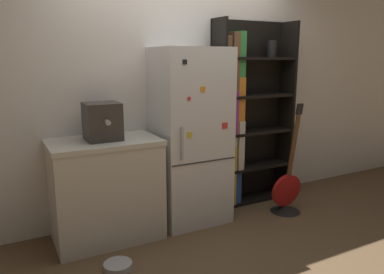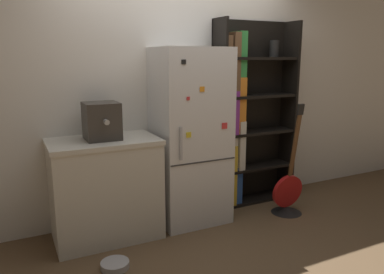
{
  "view_description": "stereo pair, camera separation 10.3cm",
  "coord_description": "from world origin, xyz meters",
  "px_view_note": "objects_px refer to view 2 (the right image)",
  "views": [
    {
      "loc": [
        -1.68,
        -3.03,
        1.63
      ],
      "look_at": [
        0.01,
        0.15,
        0.86
      ],
      "focal_mm": 35.0,
      "sensor_mm": 36.0,
      "label": 1
    },
    {
      "loc": [
        -1.59,
        -3.08,
        1.63
      ],
      "look_at": [
        0.01,
        0.15,
        0.86
      ],
      "focal_mm": 35.0,
      "sensor_mm": 36.0,
      "label": 2
    }
  ],
  "objects_px": {
    "espresso_machine": "(102,121)",
    "pet_bowl": "(115,264)",
    "guitar": "(287,198)",
    "refrigerator": "(190,137)",
    "bookshelf": "(243,119)"
  },
  "relations": [
    {
      "from": "bookshelf",
      "to": "espresso_machine",
      "type": "bearing_deg",
      "value": -174.05
    },
    {
      "from": "espresso_machine",
      "to": "guitar",
      "type": "height_order",
      "value": "espresso_machine"
    },
    {
      "from": "refrigerator",
      "to": "pet_bowl",
      "type": "distance_m",
      "value": 1.39
    },
    {
      "from": "refrigerator",
      "to": "pet_bowl",
      "type": "bearing_deg",
      "value": -148.72
    },
    {
      "from": "refrigerator",
      "to": "espresso_machine",
      "type": "bearing_deg",
      "value": 179.79
    },
    {
      "from": "pet_bowl",
      "to": "espresso_machine",
      "type": "bearing_deg",
      "value": 81.91
    },
    {
      "from": "bookshelf",
      "to": "pet_bowl",
      "type": "height_order",
      "value": "bookshelf"
    },
    {
      "from": "guitar",
      "to": "pet_bowl",
      "type": "bearing_deg",
      "value": -172.7
    },
    {
      "from": "guitar",
      "to": "refrigerator",
      "type": "bearing_deg",
      "value": 161.67
    },
    {
      "from": "espresso_machine",
      "to": "guitar",
      "type": "bearing_deg",
      "value": -10.11
    },
    {
      "from": "pet_bowl",
      "to": "refrigerator",
      "type": "bearing_deg",
      "value": 31.28
    },
    {
      "from": "espresso_machine",
      "to": "guitar",
      "type": "xyz_separation_m",
      "value": [
        1.86,
        -0.33,
        -0.92
      ]
    },
    {
      "from": "espresso_machine",
      "to": "pet_bowl",
      "type": "xyz_separation_m",
      "value": [
        -0.08,
        -0.58,
        -1.06
      ]
    },
    {
      "from": "refrigerator",
      "to": "guitar",
      "type": "height_order",
      "value": "refrigerator"
    },
    {
      "from": "pet_bowl",
      "to": "guitar",
      "type": "bearing_deg",
      "value": 7.3
    }
  ]
}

